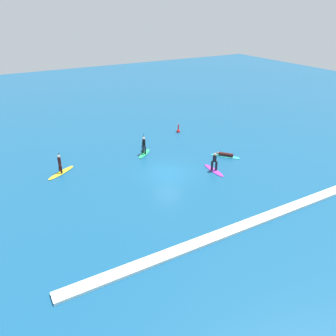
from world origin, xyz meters
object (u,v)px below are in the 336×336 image
object	(u,v)px
surfer_on_green_board	(144,150)
marker_buoy	(178,131)
surfer_on_teal_board	(225,155)
surfer_on_yellow_board	(61,169)
surfer_on_purple_board	(214,165)

from	to	relation	value
surfer_on_green_board	marker_buoy	world-z (taller)	surfer_on_green_board
surfer_on_teal_board	surfer_on_yellow_board	size ratio (longest dim) A/B	0.90
marker_buoy	surfer_on_yellow_board	bearing A→B (deg)	-165.04
surfer_on_purple_board	surfer_on_teal_board	world-z (taller)	surfer_on_purple_board
surfer_on_purple_board	surfer_on_green_board	world-z (taller)	surfer_on_green_board
marker_buoy	surfer_on_purple_board	bearing A→B (deg)	-103.48
surfer_on_teal_board	surfer_on_yellow_board	bearing A→B (deg)	33.39
surfer_on_purple_board	marker_buoy	bearing A→B (deg)	-11.19
surfer_on_green_board	surfer_on_purple_board	bearing A→B (deg)	-101.32
surfer_on_purple_board	surfer_on_yellow_board	bearing A→B (deg)	64.66
surfer_on_teal_board	surfer_on_green_board	world-z (taller)	surfer_on_green_board
marker_buoy	surfer_on_green_board	bearing A→B (deg)	-148.99
surfer_on_purple_board	surfer_on_teal_board	xyz separation A→B (m)	(2.98, 2.04, -0.38)
surfer_on_green_board	marker_buoy	bearing A→B (deg)	-11.09
surfer_on_teal_board	marker_buoy	bearing A→B (deg)	-37.58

